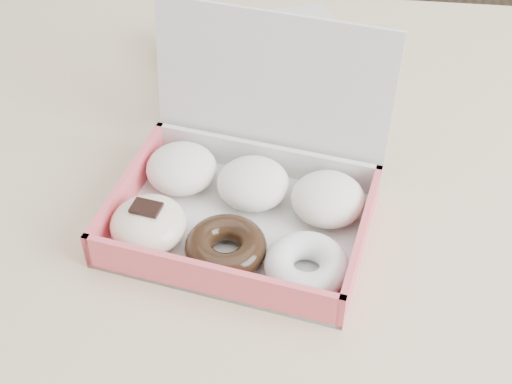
# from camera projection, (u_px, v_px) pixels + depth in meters

# --- Properties ---
(table) EXTENTS (1.20, 0.80, 0.75)m
(table) POSITION_uv_depth(u_px,v_px,m) (329.00, 194.00, 0.95)
(table) COLOR #C8B684
(table) RESTS_ON ground
(donut_box) EXTENTS (0.31, 0.28, 0.20)m
(donut_box) POSITION_uv_depth(u_px,v_px,m) (242.00, 199.00, 0.78)
(donut_box) COLOR silver
(donut_box) RESTS_ON table
(newspapers) EXTENTS (0.31, 0.28, 0.04)m
(newspapers) POSITION_uv_depth(u_px,v_px,m) (260.00, 60.00, 1.01)
(newspapers) COLOR beige
(newspapers) RESTS_ON table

